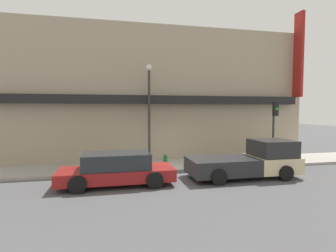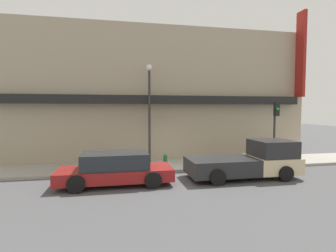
% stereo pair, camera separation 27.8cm
% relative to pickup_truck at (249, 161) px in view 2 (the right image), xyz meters
% --- Properties ---
extents(ground_plane, '(80.00, 80.00, 0.00)m').
position_rel_pickup_truck_xyz_m(ground_plane, '(-3.61, 1.57, -0.78)').
color(ground_plane, '#4C4C4F').
extents(sidewalk, '(36.00, 2.92, 0.15)m').
position_rel_pickup_truck_xyz_m(sidewalk, '(-3.61, 3.03, -0.70)').
color(sidewalk, '#9E998E').
rests_on(sidewalk, ground).
extents(building, '(19.80, 3.80, 9.70)m').
position_rel_pickup_truck_xyz_m(building, '(-3.59, 5.96, 3.44)').
color(building, tan).
rests_on(building, ground).
extents(pickup_truck, '(5.28, 2.24, 1.77)m').
position_rel_pickup_truck_xyz_m(pickup_truck, '(0.00, 0.00, 0.00)').
color(pickup_truck, beige).
rests_on(pickup_truck, ground).
extents(parked_car, '(4.89, 2.03, 1.39)m').
position_rel_pickup_truck_xyz_m(parked_car, '(-6.31, 0.00, -0.09)').
color(parked_car, maroon).
rests_on(parked_car, ground).
extents(fire_hydrant, '(0.21, 0.21, 0.68)m').
position_rel_pickup_truck_xyz_m(fire_hydrant, '(-3.65, 2.52, -0.29)').
color(fire_hydrant, '#196633').
rests_on(fire_hydrant, sidewalk).
extents(street_lamp, '(0.36, 0.36, 5.70)m').
position_rel_pickup_truck_xyz_m(street_lamp, '(-4.36, 3.69, 2.92)').
color(street_lamp, '#2D2D2D').
rests_on(street_lamp, sidewalk).
extents(traffic_light, '(0.28, 0.42, 3.54)m').
position_rel_pickup_truck_xyz_m(traffic_light, '(2.78, 2.17, 1.81)').
color(traffic_light, '#2D2D2D').
rests_on(traffic_light, sidewalk).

